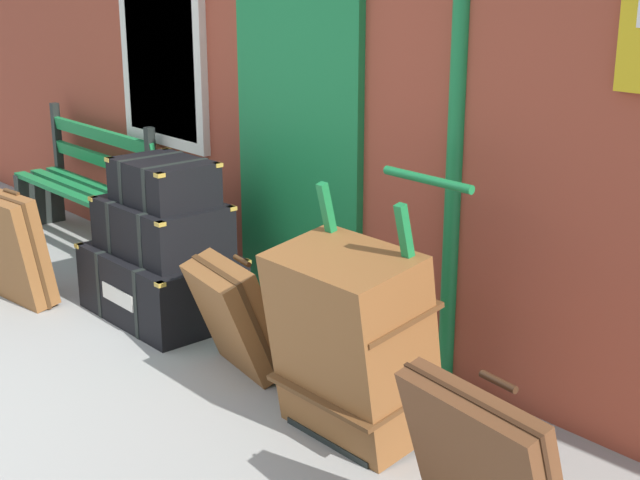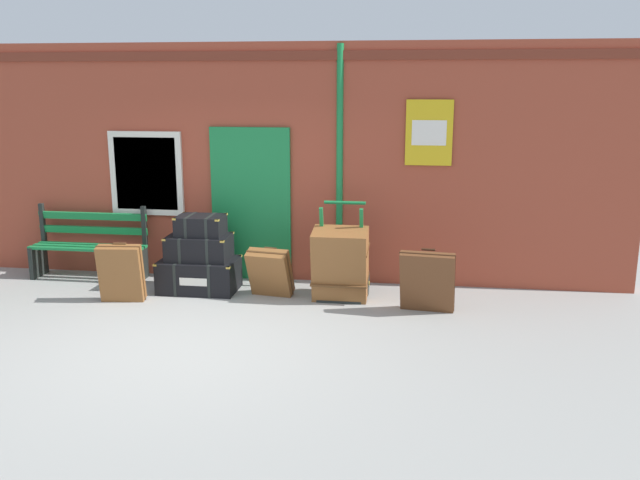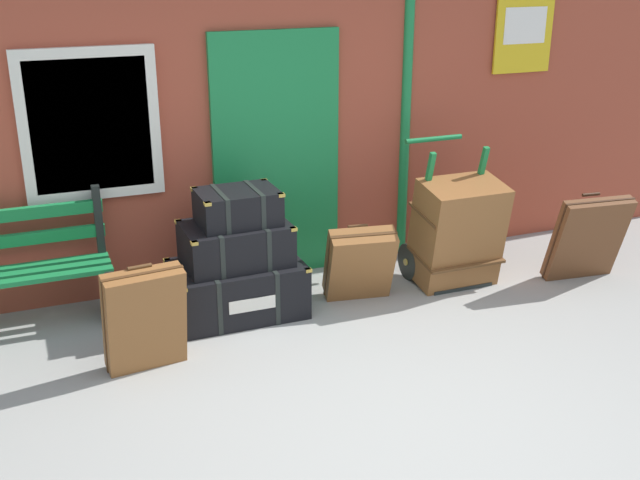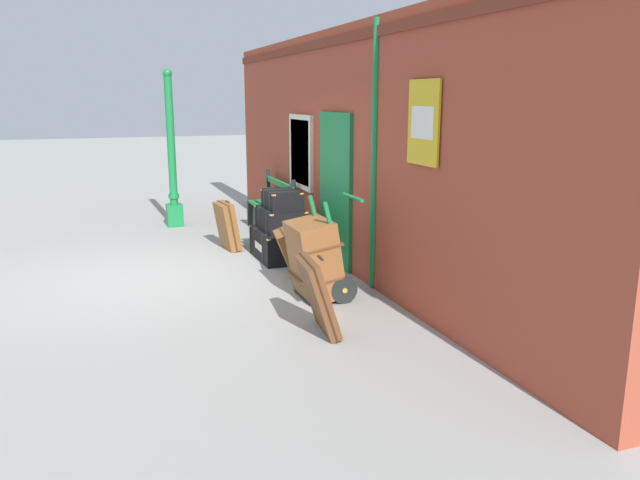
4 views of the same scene
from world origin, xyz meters
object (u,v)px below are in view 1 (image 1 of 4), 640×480
at_px(large_brown_trunk, 352,343).
at_px(suitcase_brown, 236,317).
at_px(steamer_trunk_base, 162,284).
at_px(suitcase_olive, 15,249).
at_px(steamer_trunk_middle, 162,227).
at_px(steamer_trunk_top, 164,181).
at_px(porters_trolley, 379,371).
at_px(platform_bench, 87,188).

relative_size(large_brown_trunk, suitcase_brown, 1.45).
distance_m(steamer_trunk_base, suitcase_olive, 1.02).
bearing_deg(suitcase_olive, steamer_trunk_middle, 36.97).
bearing_deg(large_brown_trunk, steamer_trunk_base, 176.02).
xyz_separation_m(steamer_trunk_top, large_brown_trunk, (1.85, -0.16, -0.40)).
distance_m(porters_trolley, large_brown_trunk, 0.27).
bearing_deg(suitcase_olive, porters_trolley, 13.39).
bearing_deg(steamer_trunk_top, large_brown_trunk, -4.99).
relative_size(platform_bench, steamer_trunk_base, 1.58).
bearing_deg(steamer_trunk_base, steamer_trunk_middle, 68.12).
bearing_deg(platform_bench, steamer_trunk_base, -12.53).
bearing_deg(large_brown_trunk, porters_trolley, 90.00).
relative_size(steamer_trunk_base, large_brown_trunk, 1.08).
bearing_deg(steamer_trunk_middle, steamer_trunk_top, 20.02).
xyz_separation_m(steamer_trunk_top, suitcase_olive, (-0.84, -0.62, -0.50)).
bearing_deg(suitcase_olive, large_brown_trunk, 9.77).
height_order(porters_trolley, suitcase_olive, porters_trolley).
bearing_deg(porters_trolley, suitcase_olive, -166.61).
bearing_deg(steamer_trunk_top, suitcase_olive, -143.52).
xyz_separation_m(steamer_trunk_middle, porters_trolley, (1.88, 0.03, -0.31)).
xyz_separation_m(steamer_trunk_top, suitcase_brown, (0.95, -0.17, -0.55)).
distance_m(suitcase_brown, suitcase_olive, 1.85).
relative_size(steamer_trunk_middle, suitcase_olive, 1.09).
bearing_deg(porters_trolley, steamer_trunk_base, -178.59).
height_order(steamer_trunk_base, steamer_trunk_middle, steamer_trunk_middle).
relative_size(steamer_trunk_base, suitcase_olive, 1.34).
bearing_deg(platform_bench, steamer_trunk_top, -11.33).
bearing_deg(steamer_trunk_base, suitcase_olive, -143.65).
xyz_separation_m(porters_trolley, suitcase_brown, (-0.90, -0.18, 0.05)).
bearing_deg(steamer_trunk_base, large_brown_trunk, -3.98).
xyz_separation_m(steamer_trunk_middle, suitcase_brown, (0.98, -0.16, -0.26)).
relative_size(steamer_trunk_middle, steamer_trunk_top, 1.33).
distance_m(steamer_trunk_base, suitcase_brown, 1.00).
relative_size(platform_bench, large_brown_trunk, 1.71).
height_order(steamer_trunk_top, large_brown_trunk, steamer_trunk_top).
height_order(platform_bench, steamer_trunk_base, platform_bench).
relative_size(steamer_trunk_base, porters_trolley, 0.86).
bearing_deg(porters_trolley, steamer_trunk_top, -179.50).
bearing_deg(suitcase_brown, steamer_trunk_middle, 170.94).
relative_size(steamer_trunk_base, steamer_trunk_top, 1.65).
xyz_separation_m(suitcase_brown, suitcase_olive, (-1.79, -0.46, 0.05)).
height_order(platform_bench, porters_trolley, porters_trolley).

